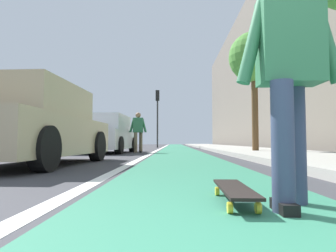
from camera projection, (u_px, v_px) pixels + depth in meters
name	position (u px, v px, depth m)	size (l,w,h in m)	color
ground_plane	(181.00, 154.00, 10.52)	(80.00, 80.00, 0.00)	#38383D
bike_lane_paint	(177.00, 147.00, 24.50)	(56.00, 1.90, 0.00)	#2D7256
lane_stripe_white	(162.00, 148.00, 20.53)	(52.00, 0.16, 0.01)	silver
sidewalk_curb	(226.00, 148.00, 18.45)	(52.00, 3.20, 0.13)	#9E9B93
building_facade	(254.00, 74.00, 22.69)	(40.00, 1.20, 11.40)	#6D655A
skateboard	(235.00, 190.00, 2.08)	(0.84, 0.21, 0.11)	yellow
skater_person	(289.00, 67.00, 1.97)	(0.46, 0.72, 1.64)	#384260
parked_car_near	(33.00, 126.00, 5.48)	(4.08, 2.04, 1.50)	tan
parked_car_mid	(104.00, 135.00, 11.56)	(4.13, 2.11, 1.47)	silver
traffic_light	(157.00, 108.00, 22.32)	(0.33, 0.28, 4.36)	#2D2D2D
street_tree_mid	(254.00, 58.00, 10.60)	(1.82, 1.82, 4.42)	brown
pedestrian_distant	(138.00, 130.00, 11.88)	(0.46, 0.71, 1.63)	brown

